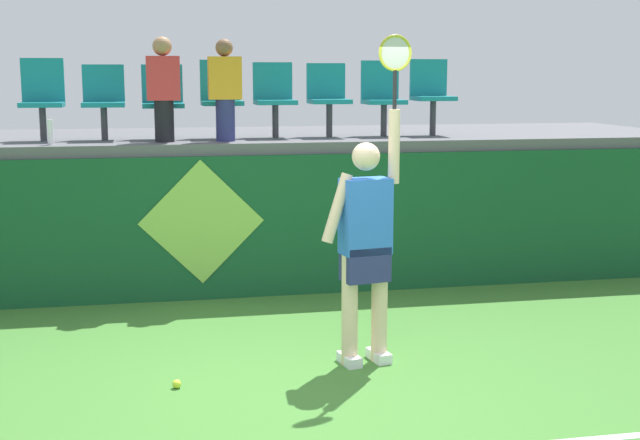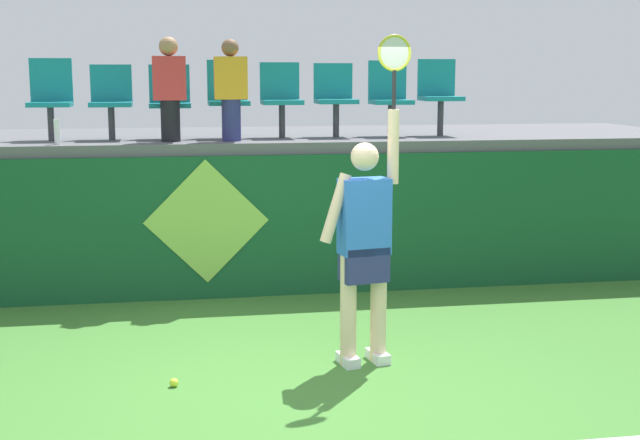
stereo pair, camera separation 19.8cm
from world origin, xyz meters
name	(u,v)px [view 2 (the right image)]	position (x,y,z in m)	size (l,w,h in m)	color
ground_plane	(306,395)	(0.00, 0.00, 0.00)	(40.00, 40.00, 0.00)	#3D752D
court_back_wall	(262,225)	(0.00, 2.96, 0.74)	(10.46, 0.20, 1.47)	#144C28
spectator_platform	(249,139)	(0.00, 4.31, 1.53)	(10.46, 2.81, 0.12)	#56565B
tennis_player	(365,241)	(0.57, 0.63, 1.00)	(0.75, 0.32, 2.59)	white
tennis_ball	(174,383)	(-0.94, 0.33, 0.03)	(0.07, 0.07, 0.07)	#D1E533
water_bottle	(57,132)	(-2.03, 3.12, 1.72)	(0.06, 0.06, 0.25)	white
stadium_chair_0	(51,96)	(-2.15, 3.73, 2.06)	(0.44, 0.42, 0.86)	#38383D
stadium_chair_1	(111,98)	(-1.53, 3.72, 2.04)	(0.44, 0.42, 0.80)	#38383D
stadium_chair_2	(170,98)	(-0.91, 3.73, 2.03)	(0.44, 0.42, 0.80)	#38383D
stadium_chair_3	(228,95)	(-0.28, 3.73, 2.06)	(0.44, 0.42, 0.85)	#38383D
stadium_chair_4	(281,96)	(0.31, 3.73, 2.06)	(0.44, 0.42, 0.83)	#38383D
stadium_chair_5	(335,95)	(0.91, 3.72, 2.05)	(0.44, 0.42, 0.82)	#38383D
stadium_chair_6	(389,95)	(1.54, 3.73, 2.06)	(0.44, 0.42, 0.85)	#38383D
stadium_chair_7	(439,92)	(2.12, 3.73, 2.09)	(0.44, 0.42, 0.86)	#38383D
spectator_0	(231,89)	(-0.28, 3.28, 2.14)	(0.34, 0.20, 1.06)	navy
spectator_1	(170,87)	(-0.91, 3.31, 2.16)	(0.34, 0.20, 1.08)	black
wall_signage_mount	(208,299)	(-0.58, 2.86, 0.00)	(1.27, 0.01, 1.45)	#144C28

